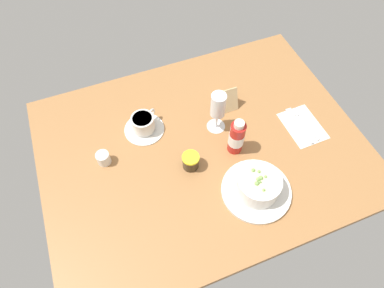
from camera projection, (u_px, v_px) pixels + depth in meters
ground_plane at (202, 148)px, 114.68cm from camera, size 110.00×84.00×3.00cm
porridge_bowl at (258, 186)px, 100.87cm from camera, size 22.19×22.19×8.93cm
cutlery_setting at (302, 125)px, 118.06cm from camera, size 12.53×16.97×0.90cm
coffee_cup at (144, 124)px, 114.66cm from camera, size 14.27×14.27×6.79cm
creamer_jug at (104, 158)px, 108.00cm from camera, size 4.43×5.36×5.12cm
wine_glass at (218, 107)px, 108.68cm from camera, size 6.59×6.59×16.60cm
jam_jar at (191, 161)px, 106.72cm from camera, size 5.67×5.67×5.76cm
sauce_bottle_red at (237, 137)px, 107.18cm from camera, size 5.17×5.17×14.91cm
menu_card at (228, 97)px, 119.88cm from camera, size 5.78×7.06×8.61cm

